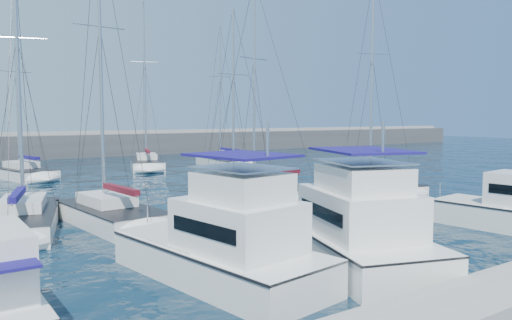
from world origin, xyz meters
TOP-DOWN VIEW (x-y plane):
  - ground at (0.00, 0.00)m, footprint 220.00×220.00m
  - breakwater at (0.00, 52.00)m, footprint 160.00×6.00m
  - motor_yacht_port_inner at (-7.09, -4.76)m, footprint 4.59×8.67m
  - motor_yacht_stbd_inner at (-1.91, -5.25)m, footprint 6.46×10.30m
  - motor_yacht_stbd_outer at (8.26, -5.93)m, footprint 3.45×6.68m
  - sailboat_mid_a at (-11.41, 7.12)m, footprint 5.08×8.68m
  - sailboat_mid_b at (-7.49, 6.04)m, footprint 3.86×7.79m
  - sailboat_mid_c at (3.53, 11.37)m, footprint 3.18×7.59m
  - sailboat_mid_d at (3.94, 9.05)m, footprint 5.04×8.40m
  - sailboat_mid_e at (11.80, 6.04)m, footprint 5.03×8.47m
  - sailboat_back_a at (-7.89, 28.86)m, footprint 4.83×7.92m
  - sailboat_back_b at (4.53, 31.41)m, footprint 5.77×9.34m
  - sailboat_back_c at (12.26, 28.48)m, footprint 3.79×9.05m

SIDE VIEW (x-z plane):
  - ground at x=0.00m, z-range 0.00..0.00m
  - sailboat_mid_c at x=3.53m, z-range -6.24..7.28m
  - sailboat_mid_a at x=-11.41m, z-range -6.86..7.90m
  - sailboat_mid_d at x=3.94m, z-range -7.00..8.05m
  - sailboat_back_c at x=12.26m, z-range -7.38..8.44m
  - sailboat_back_a at x=-7.89m, z-range -6.97..8.04m
  - sailboat_mid_e at x=11.80m, z-range -7.47..8.55m
  - sailboat_mid_b at x=-7.49m, z-range -7.44..8.53m
  - sailboat_back_b at x=4.53m, z-range -8.51..9.62m
  - motor_yacht_stbd_outer at x=8.26m, z-range -0.66..2.54m
  - breakwater at x=0.00m, z-range -1.17..3.28m
  - motor_yacht_port_inner at x=-7.09m, z-range -1.21..3.48m
  - motor_yacht_stbd_inner at x=-1.91m, z-range -1.21..3.48m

